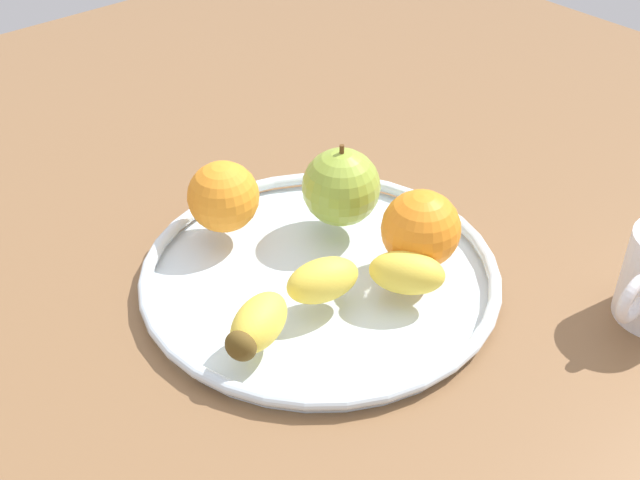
{
  "coord_description": "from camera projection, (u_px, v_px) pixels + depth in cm",
  "views": [
    {
      "loc": [
        37.49,
        43.29,
        47.66
      ],
      "look_at": [
        0.0,
        0.0,
        4.8
      ],
      "focal_mm": 45.57,
      "sensor_mm": 36.0,
      "label": 1
    }
  ],
  "objects": [
    {
      "name": "banana",
      "position": [
        327.0,
        293.0,
        0.67
      ],
      "size": [
        21.09,
        10.38,
        3.78
      ],
      "rotation": [
        0.0,
        0.0,
        -0.24
      ],
      "color": "yellow",
      "rests_on": "fruit_bowl"
    },
    {
      "name": "orange_center",
      "position": [
        421.0,
        229.0,
        0.72
      ],
      "size": [
        7.14,
        7.14,
        7.14
      ],
      "primitive_type": "sphere",
      "color": "orange",
      "rests_on": "fruit_bowl"
    },
    {
      "name": "fruit_bowl",
      "position": [
        320.0,
        274.0,
        0.74
      ],
      "size": [
        32.73,
        32.73,
        1.8
      ],
      "color": "silver",
      "rests_on": "ground_plane"
    },
    {
      "name": "orange_back_right",
      "position": [
        223.0,
        197.0,
        0.76
      ],
      "size": [
        6.83,
        6.83,
        6.83
      ],
      "primitive_type": "sphere",
      "color": "orange",
      "rests_on": "fruit_bowl"
    },
    {
      "name": "ground_plane",
      "position": [
        320.0,
        298.0,
        0.76
      ],
      "size": [
        148.88,
        148.88,
        4.0
      ],
      "primitive_type": "cube",
      "color": "brown"
    },
    {
      "name": "apple",
      "position": [
        341.0,
        187.0,
        0.77
      ],
      "size": [
        7.53,
        7.53,
        8.33
      ],
      "color": "#92AC39",
      "rests_on": "fruit_bowl"
    }
  ]
}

